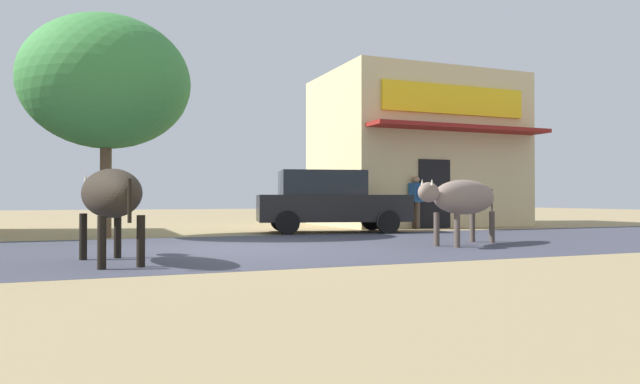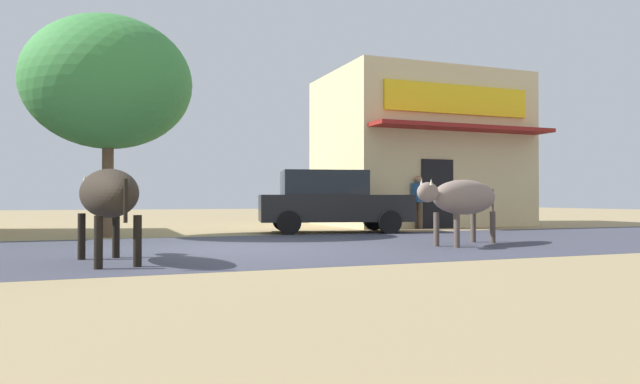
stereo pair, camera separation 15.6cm
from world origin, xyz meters
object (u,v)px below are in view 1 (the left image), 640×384
at_px(parked_hatchback_car, 329,201).
at_px(cow_far_dark, 463,198).
at_px(cow_near_brown, 110,194).
at_px(pedestrian_by_shop, 416,198).
at_px(roadside_tree, 106,83).

distance_m(parked_hatchback_car, cow_far_dark, 4.91).
height_order(parked_hatchback_car, cow_far_dark, parked_hatchback_car).
bearing_deg(cow_near_brown, parked_hatchback_car, 44.70).
bearing_deg(pedestrian_by_shop, roadside_tree, -174.89).
bearing_deg(cow_far_dark, cow_near_brown, -172.89).
xyz_separation_m(parked_hatchback_car, pedestrian_by_shop, (3.16, 0.77, 0.08)).
relative_size(parked_hatchback_car, pedestrian_by_shop, 2.69).
bearing_deg(cow_far_dark, parked_hatchback_car, 99.47).
bearing_deg(cow_near_brown, pedestrian_by_shop, 35.93).
relative_size(cow_near_brown, pedestrian_by_shop, 1.68).
xyz_separation_m(cow_near_brown, cow_far_dark, (6.52, 0.81, -0.04)).
relative_size(parked_hatchback_car, cow_far_dark, 1.61).
bearing_deg(parked_hatchback_car, roadside_tree, -179.90).
height_order(parked_hatchback_car, cow_near_brown, parked_hatchback_car).
relative_size(cow_far_dark, pedestrian_by_shop, 1.67).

